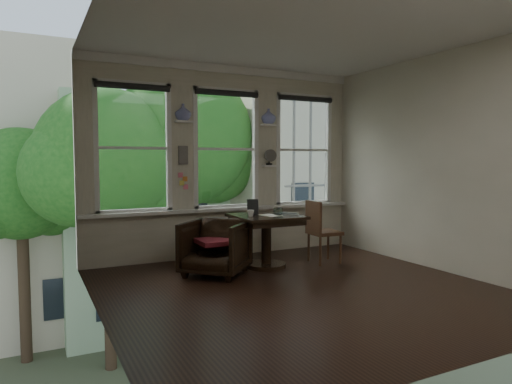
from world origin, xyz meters
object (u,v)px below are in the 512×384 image
table (266,241)px  mug (251,213)px  armchair_left (215,248)px  laptop (286,214)px  side_chair_right (324,232)px

table → mug: bearing=-168.5°
armchair_left → laptop: size_ratio=2.24×
table → armchair_left: table is taller
mug → laptop: bearing=-12.2°
laptop → mug: bearing=-166.7°
side_chair_right → laptop: size_ratio=2.55×
mug → armchair_left: bearing=-177.3°
side_chair_right → laptop: side_chair_right is taller
table → mug: mug is taller
laptop → mug: mug is taller
table → side_chair_right: size_ratio=0.98×
table → side_chair_right: 0.93m
table → mug: size_ratio=9.13×
side_chair_right → laptop: (-0.69, -0.05, 0.30)m
side_chair_right → mug: bearing=91.1°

